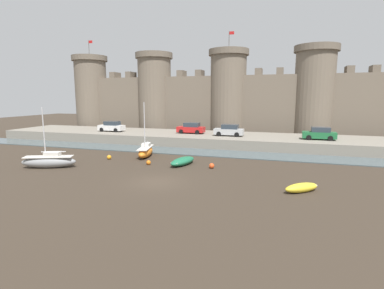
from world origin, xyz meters
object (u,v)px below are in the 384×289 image
at_px(car_quay_centre_east, 191,128).
at_px(car_quay_east, 319,134).
at_px(rowboat_midflat_centre, 183,161).
at_px(car_quay_centre_west, 229,130).
at_px(sailboat_foreground_right, 49,161).
at_px(rowboat_near_channel_left, 302,187).
at_px(sailboat_foreground_left, 146,151).
at_px(mooring_buoy_near_channel, 109,157).
at_px(mooring_buoy_off_centre, 212,166).
at_px(mooring_buoy_mid_mud, 149,163).
at_px(car_quay_west, 112,127).

xyz_separation_m(car_quay_centre_east, car_quay_east, (17.81, -1.40, 0.00)).
distance_m(rowboat_midflat_centre, car_quay_centre_west, 13.74).
xyz_separation_m(sailboat_foreground_right, rowboat_near_channel_left, (23.32, -0.66, -0.31)).
distance_m(sailboat_foreground_left, mooring_buoy_near_channel, 4.16).
relative_size(sailboat_foreground_left, rowboat_midflat_centre, 1.57).
bearing_deg(rowboat_midflat_centre, car_quay_east, 43.09).
height_order(rowboat_near_channel_left, mooring_buoy_off_centre, rowboat_near_channel_left).
height_order(sailboat_foreground_left, rowboat_near_channel_left, sailboat_foreground_left).
height_order(sailboat_foreground_left, sailboat_foreground_right, sailboat_foreground_left).
bearing_deg(mooring_buoy_near_channel, sailboat_foreground_right, -123.22).
bearing_deg(rowboat_near_channel_left, sailboat_foreground_left, 153.10).
bearing_deg(rowboat_near_channel_left, car_quay_east, 81.26).
bearing_deg(car_quay_centre_east, mooring_buoy_near_channel, -109.12).
xyz_separation_m(rowboat_midflat_centre, mooring_buoy_mid_mud, (-3.35, -1.00, -0.17)).
bearing_deg(mooring_buoy_near_channel, car_quay_centre_east, 70.88).
relative_size(sailboat_foreground_right, car_quay_centre_east, 1.44).
distance_m(sailboat_foreground_right, mooring_buoy_off_centre, 15.96).
distance_m(mooring_buoy_off_centre, car_quay_centre_east, 16.79).
distance_m(mooring_buoy_near_channel, car_quay_west, 15.45).
height_order(mooring_buoy_near_channel, car_quay_west, car_quay_west).
height_order(sailboat_foreground_left, car_quay_centre_west, sailboat_foreground_left).
height_order(mooring_buoy_near_channel, car_quay_east, car_quay_east).
relative_size(rowboat_near_channel_left, mooring_buoy_near_channel, 5.69).
height_order(car_quay_centre_east, car_quay_west, same).
bearing_deg(car_quay_centre_east, mooring_buoy_off_centre, -65.58).
xyz_separation_m(sailboat_foreground_right, mooring_buoy_off_centre, (15.31, 4.47, -0.40)).
height_order(sailboat_foreground_left, mooring_buoy_mid_mud, sailboat_foreground_left).
distance_m(rowboat_near_channel_left, car_quay_west, 33.72).
bearing_deg(car_quay_centre_west, sailboat_foreground_left, -126.27).
bearing_deg(sailboat_foreground_right, rowboat_midflat_centre, 22.67).
xyz_separation_m(mooring_buoy_off_centre, car_quay_east, (10.92, 13.79, 1.93)).
xyz_separation_m(sailboat_foreground_right, car_quay_centre_east, (8.42, 19.66, 1.53)).
bearing_deg(car_quay_centre_west, car_quay_east, -1.08).
height_order(sailboat_foreground_right, mooring_buoy_near_channel, sailboat_foreground_right).
bearing_deg(mooring_buoy_off_centre, rowboat_midflat_centre, 169.60).
height_order(rowboat_near_channel_left, car_quay_east, car_quay_east).
bearing_deg(car_quay_east, rowboat_near_channel_left, -98.74).
height_order(rowboat_near_channel_left, car_quay_centre_west, car_quay_centre_west).
relative_size(mooring_buoy_off_centre, car_quay_east, 0.13).
relative_size(rowboat_midflat_centre, car_quay_centre_east, 0.97).
bearing_deg(car_quay_centre_west, mooring_buoy_near_channel, -129.68).
bearing_deg(car_quay_east, car_quay_centre_west, 178.92).
relative_size(sailboat_foreground_right, car_quay_east, 1.44).
relative_size(mooring_buoy_mid_mud, car_quay_centre_west, 0.12).
distance_m(rowboat_midflat_centre, car_quay_centre_east, 15.17).
relative_size(sailboat_foreground_left, car_quay_centre_west, 1.53).
bearing_deg(car_quay_west, rowboat_midflat_centre, -38.70).
xyz_separation_m(sailboat_foreground_left, rowboat_near_channel_left, (16.72, -8.48, -0.30)).
xyz_separation_m(rowboat_midflat_centre, car_quay_east, (14.12, 13.20, 1.78)).
xyz_separation_m(mooring_buoy_near_channel, car_quay_centre_west, (11.02, 13.29, 1.94)).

